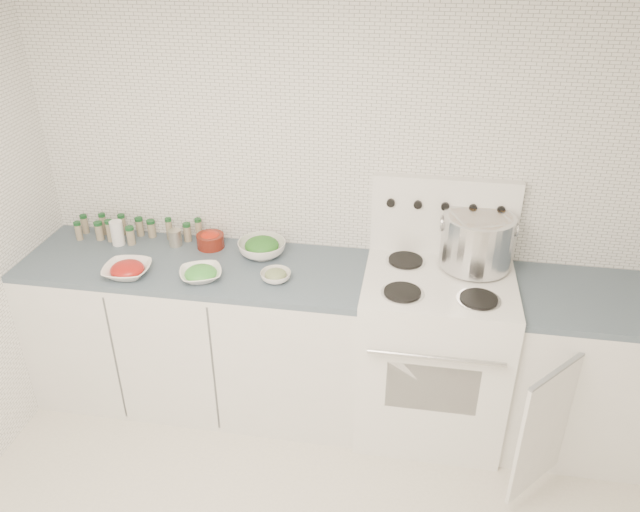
% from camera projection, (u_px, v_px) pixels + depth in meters
% --- Properties ---
extents(room_walls, '(3.54, 3.04, 2.52)m').
position_uv_depth(room_walls, '(298.00, 287.00, 1.88)').
color(room_walls, white).
rests_on(room_walls, ground).
extents(counter_left, '(1.85, 0.62, 0.90)m').
position_uv_depth(counter_left, '(201.00, 331.00, 3.56)').
color(counter_left, white).
rests_on(counter_left, ground).
extents(stove, '(0.76, 0.70, 1.36)m').
position_uv_depth(stove, '(432.00, 348.00, 3.34)').
color(stove, white).
rests_on(stove, ground).
extents(counter_right, '(0.89, 0.92, 0.90)m').
position_uv_depth(counter_right, '(591.00, 372.00, 3.25)').
color(counter_right, white).
rests_on(counter_right, ground).
extents(stock_pot, '(0.38, 0.36, 0.28)m').
position_uv_depth(stock_pot, '(477.00, 239.00, 3.16)').
color(stock_pot, silver).
rests_on(stock_pot, stove).
extents(bowl_tomato, '(0.26, 0.26, 0.08)m').
position_uv_depth(bowl_tomato, '(127.00, 270.00, 3.21)').
color(bowl_tomato, white).
rests_on(bowl_tomato, counter_left).
extents(bowl_snowpea, '(0.28, 0.28, 0.07)m').
position_uv_depth(bowl_snowpea, '(201.00, 274.00, 3.18)').
color(bowl_snowpea, white).
rests_on(bowl_snowpea, counter_left).
extents(bowl_broccoli, '(0.32, 0.32, 0.10)m').
position_uv_depth(bowl_broccoli, '(262.00, 247.00, 3.39)').
color(bowl_broccoli, white).
rests_on(bowl_broccoli, counter_left).
extents(bowl_zucchini, '(0.20, 0.20, 0.06)m').
position_uv_depth(bowl_zucchini, '(276.00, 276.00, 3.17)').
color(bowl_zucchini, white).
rests_on(bowl_zucchini, counter_left).
extents(bowl_pepper, '(0.15, 0.15, 0.09)m').
position_uv_depth(bowl_pepper, '(210.00, 240.00, 3.48)').
color(bowl_pepper, '#611A10').
rests_on(bowl_pepper, counter_left).
extents(salt_canister, '(0.09, 0.09, 0.14)m').
position_uv_depth(salt_canister, '(117.00, 233.00, 3.49)').
color(salt_canister, white).
rests_on(salt_canister, counter_left).
extents(tin_can, '(0.08, 0.08, 0.09)m').
position_uv_depth(tin_can, '(175.00, 238.00, 3.49)').
color(tin_can, '#B3A997').
rests_on(tin_can, counter_left).
extents(spice_cluster, '(0.73, 0.16, 0.13)m').
position_uv_depth(spice_cluster, '(132.00, 229.00, 3.57)').
color(spice_cluster, gray).
rests_on(spice_cluster, counter_left).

